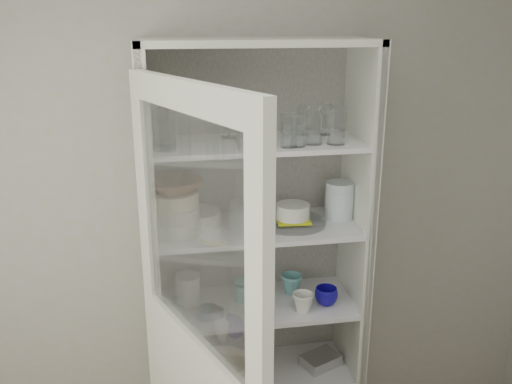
# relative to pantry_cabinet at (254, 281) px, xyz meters

# --- Properties ---
(wall_back) EXTENTS (3.60, 0.02, 2.60)m
(wall_back) POSITION_rel_pantry_cabinet_xyz_m (-0.20, 0.16, 0.36)
(wall_back) COLOR #ABA58B
(wall_back) RESTS_ON ground
(pantry_cabinet) EXTENTS (1.00, 0.45, 2.10)m
(pantry_cabinet) POSITION_rel_pantry_cabinet_xyz_m (0.00, 0.00, 0.00)
(pantry_cabinet) COLOR beige
(pantry_cabinet) RESTS_ON floor
(tumbler_0) EXTENTS (0.08, 0.08, 0.15)m
(tumbler_0) POSITION_rel_pantry_cabinet_xyz_m (-0.41, -0.17, 0.80)
(tumbler_0) COLOR silver
(tumbler_0) RESTS_ON shelf_glass
(tumbler_1) EXTENTS (0.08, 0.08, 0.13)m
(tumbler_1) POSITION_rel_pantry_cabinet_xyz_m (-0.39, -0.20, 0.79)
(tumbler_1) COLOR silver
(tumbler_1) RESTS_ON shelf_glass
(tumbler_2) EXTENTS (0.08, 0.08, 0.14)m
(tumbler_2) POSITION_rel_pantry_cabinet_xyz_m (-0.07, -0.22, 0.79)
(tumbler_2) COLOR silver
(tumbler_2) RESTS_ON shelf_glass
(tumbler_3) EXTENTS (0.07, 0.07, 0.14)m
(tumbler_3) POSITION_rel_pantry_cabinet_xyz_m (0.11, -0.21, 0.79)
(tumbler_3) COLOR silver
(tumbler_3) RESTS_ON shelf_glass
(tumbler_4) EXTENTS (0.09, 0.09, 0.15)m
(tumbler_4) POSITION_rel_pantry_cabinet_xyz_m (0.23, -0.17, 0.79)
(tumbler_4) COLOR silver
(tumbler_4) RESTS_ON shelf_glass
(tumbler_5) EXTENTS (0.08, 0.08, 0.13)m
(tumbler_5) POSITION_rel_pantry_cabinet_xyz_m (0.15, -0.21, 0.78)
(tumbler_5) COLOR silver
(tumbler_5) RESTS_ON shelf_glass
(tumbler_6) EXTENTS (0.10, 0.10, 0.16)m
(tumbler_6) POSITION_rel_pantry_cabinet_xyz_m (0.33, -0.19, 0.80)
(tumbler_6) COLOR silver
(tumbler_6) RESTS_ON shelf_glass
(tumbler_7) EXTENTS (0.08, 0.08, 0.15)m
(tumbler_7) POSITION_rel_pantry_cabinet_xyz_m (-0.41, -0.10, 0.80)
(tumbler_7) COLOR silver
(tumbler_7) RESTS_ON shelf_glass
(tumbler_8) EXTENTS (0.09, 0.09, 0.15)m
(tumbler_8) POSITION_rel_pantry_cabinet_xyz_m (-0.39, -0.09, 0.79)
(tumbler_8) COLOR silver
(tumbler_8) RESTS_ON shelf_glass
(tumbler_9) EXTENTS (0.07, 0.07, 0.13)m
(tumbler_9) POSITION_rel_pantry_cabinet_xyz_m (0.02, -0.06, 0.79)
(tumbler_9) COLOR silver
(tumbler_9) RESTS_ON shelf_glass
(goblet_0) EXTENTS (0.07, 0.07, 0.16)m
(goblet_0) POSITION_rel_pantry_cabinet_xyz_m (-0.41, 0.03, 0.80)
(goblet_0) COLOR silver
(goblet_0) RESTS_ON shelf_glass
(goblet_1) EXTENTS (0.08, 0.08, 0.19)m
(goblet_1) POSITION_rel_pantry_cabinet_xyz_m (-0.11, 0.02, 0.81)
(goblet_1) COLOR silver
(goblet_1) RESTS_ON shelf_glass
(goblet_2) EXTENTS (0.07, 0.07, 0.16)m
(goblet_2) POSITION_rel_pantry_cabinet_xyz_m (0.24, 0.03, 0.80)
(goblet_2) COLOR silver
(goblet_2) RESTS_ON shelf_glass
(goblet_3) EXTENTS (0.07, 0.07, 0.16)m
(goblet_3) POSITION_rel_pantry_cabinet_xyz_m (0.35, 0.01, 0.80)
(goblet_3) COLOR silver
(goblet_3) RESTS_ON shelf_glass
(plate_stack_front) EXTENTS (0.23, 0.23, 0.13)m
(plate_stack_front) POSITION_rel_pantry_cabinet_xyz_m (-0.37, -0.10, 0.38)
(plate_stack_front) COLOR white
(plate_stack_front) RESTS_ON shelf_plates
(plate_stack_back) EXTENTS (0.22, 0.22, 0.06)m
(plate_stack_back) POSITION_rel_pantry_cabinet_xyz_m (-0.26, 0.02, 0.35)
(plate_stack_back) COLOR white
(plate_stack_back) RESTS_ON shelf_plates
(cream_bowl) EXTENTS (0.24, 0.24, 0.07)m
(cream_bowl) POSITION_rel_pantry_cabinet_xyz_m (-0.37, -0.10, 0.48)
(cream_bowl) COLOR beige
(cream_bowl) RESTS_ON plate_stack_front
(terracotta_bowl) EXTENTS (0.32, 0.32, 0.06)m
(terracotta_bowl) POSITION_rel_pantry_cabinet_xyz_m (-0.37, -0.10, 0.54)
(terracotta_bowl) COLOR brown
(terracotta_bowl) RESTS_ON cream_bowl
(glass_platter) EXTENTS (0.37, 0.37, 0.02)m
(glass_platter) POSITION_rel_pantry_cabinet_xyz_m (0.17, -0.08, 0.33)
(glass_platter) COLOR silver
(glass_platter) RESTS_ON shelf_plates
(yellow_trivet) EXTENTS (0.17, 0.17, 0.01)m
(yellow_trivet) POSITION_rel_pantry_cabinet_xyz_m (0.17, -0.08, 0.34)
(yellow_trivet) COLOR yellow
(yellow_trivet) RESTS_ON glass_platter
(white_ramekin) EXTENTS (0.17, 0.17, 0.07)m
(white_ramekin) POSITION_rel_pantry_cabinet_xyz_m (0.17, -0.08, 0.38)
(white_ramekin) COLOR white
(white_ramekin) RESTS_ON yellow_trivet
(grey_bowl_stack) EXTENTS (0.14, 0.14, 0.18)m
(grey_bowl_stack) POSITION_rel_pantry_cabinet_xyz_m (0.41, -0.04, 0.41)
(grey_bowl_stack) COLOR silver
(grey_bowl_stack) RESTS_ON shelf_plates
(mug_blue) EXTENTS (0.12, 0.12, 0.09)m
(mug_blue) POSITION_rel_pantry_cabinet_xyz_m (0.33, -0.15, -0.04)
(mug_blue) COLOR #0C128C
(mug_blue) RESTS_ON shelf_mugs
(mug_teal) EXTENTS (0.13, 0.13, 0.10)m
(mug_teal) POSITION_rel_pantry_cabinet_xyz_m (0.19, -0.01, -0.03)
(mug_teal) COLOR teal
(mug_teal) RESTS_ON shelf_mugs
(mug_white) EXTENTS (0.13, 0.13, 0.09)m
(mug_white) POSITION_rel_pantry_cabinet_xyz_m (0.20, -0.20, -0.03)
(mug_white) COLOR white
(mug_white) RESTS_ON shelf_mugs
(teal_jar) EXTENTS (0.09, 0.09, 0.10)m
(teal_jar) POSITION_rel_pantry_cabinet_xyz_m (-0.06, -0.04, -0.03)
(teal_jar) COLOR teal
(teal_jar) RESTS_ON shelf_mugs
(measuring_cups) EXTENTS (0.10, 0.10, 0.04)m
(measuring_cups) POSITION_rel_pantry_cabinet_xyz_m (-0.24, -0.16, -0.06)
(measuring_cups) COLOR #AAACBF
(measuring_cups) RESTS_ON shelf_mugs
(white_canister) EXTENTS (0.14, 0.14, 0.14)m
(white_canister) POSITION_rel_pantry_cabinet_xyz_m (-0.33, -0.01, -0.01)
(white_canister) COLOR white
(white_canister) RESTS_ON shelf_mugs
(cream_dish) EXTENTS (0.34, 0.34, 0.08)m
(cream_dish) POSITION_rel_pantry_cabinet_xyz_m (-0.17, -0.06, -0.44)
(cream_dish) COLOR beige
(cream_dish) RESTS_ON shelf_bot
(tin_box) EXTENTS (0.22, 0.19, 0.06)m
(tin_box) POSITION_rel_pantry_cabinet_xyz_m (0.34, -0.07, -0.45)
(tin_box) COLOR #B2B2B2
(tin_box) RESTS_ON shelf_bot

